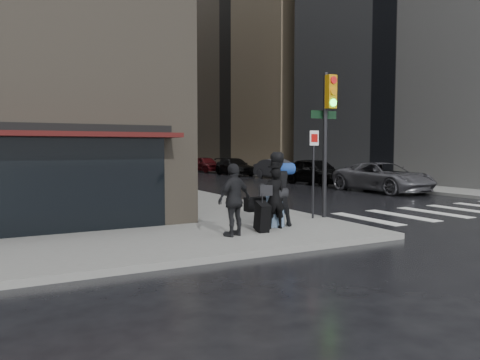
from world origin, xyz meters
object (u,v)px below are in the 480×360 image
Objects in this scene: man_overcoat at (272,201)px; parked_car_4 at (206,164)px; fire_hydrant at (236,192)px; parked_car_2 at (278,169)px; parked_car_5 at (187,162)px; man_jeans at (275,189)px; traffic_light at (326,124)px; parked_car_3 at (234,167)px; man_greycoat at (234,200)px; parked_car_0 at (383,177)px; parked_car_1 at (316,171)px.

parked_car_4 is (11.14, 29.84, -0.18)m from man_overcoat.
fire_hydrant is 15.23m from parked_car_2.
parked_car_5 is (-0.64, 16.78, 0.06)m from parked_car_2.
traffic_light is (2.23, 0.60, 1.86)m from man_jeans.
parked_car_3 is at bearing -104.98° from man_overcoat.
man_greycoat is 4.55m from traffic_light.
parked_car_0 is 1.18× the size of parked_car_5.
man_jeans is 0.47× the size of parked_car_2.
parked_car_5 is (11.43, 35.43, -0.13)m from man_overcoat.
traffic_light is 30.22m from parked_car_4.
parked_car_0 reaches higher than parked_car_2.
man_overcoat reaches higher than parked_car_0.
man_overcoat is 0.42× the size of parked_car_2.
parked_car_2 is (12.07, 18.65, -0.19)m from man_overcoat.
man_overcoat is 22.22m from parked_car_2.
parked_car_1 reaches higher than parked_car_3.
man_jeans is 1.15× the size of man_greycoat.
traffic_light is (3.87, 1.35, 1.99)m from man_greycoat.
fire_hydrant is at bearing -99.87° from man_overcoat.
man_greycoat is 27.69m from parked_car_3.
man_jeans is 0.42× the size of parked_car_3.
man_overcoat is 0.41× the size of traffic_light.
parked_car_4 is at bearing 85.40° from parked_car_1.
parked_car_2 reaches higher than parked_car_3.
man_greycoat reaches higher than parked_car_4.
parked_car_4 is at bearing -106.98° from man_jeans.
fire_hydrant is at bearing -136.80° from man_greycoat.
parked_car_3 is 5.60m from parked_car_4.
man_jeans is 21.74m from parked_car_2.
parked_car_0 is (11.11, 7.10, -0.41)m from man_jeans.
man_overcoat is at bearing -135.92° from parked_car_1.
parked_car_0 is (8.95, 0.63, 0.34)m from fire_hydrant.
parked_car_0 reaches higher than fire_hydrant.
parked_car_5 reaches higher than parked_car_4.
parked_car_2 is (9.59, 11.82, 0.28)m from fire_hydrant.
man_greycoat is 32.70m from parked_car_4.
parked_car_4 is at bearing 94.95° from parked_car_3.
man_overcoat is 31.85m from parked_car_4.
fire_hydrant is at bearing -105.30° from man_jeans.
parked_car_5 is at bearing 92.63° from parked_car_3.
man_greycoat reaches higher than fire_hydrant.
parked_car_1 reaches higher than parked_car_4.
man_greycoat is 18.44m from parked_car_1.
parked_car_3 is at bearing -96.47° from parked_car_5.
parked_car_1 is 11.19m from parked_car_3.
parked_car_4 is (-0.14, 16.78, -0.10)m from parked_car_1.
man_greycoat is 38.02m from parked_car_5.
man_overcoat is at bearing 52.96° from man_jeans.
traffic_light is at bearing -130.96° from parked_car_1.
man_jeans is 26.30m from parked_car_3.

